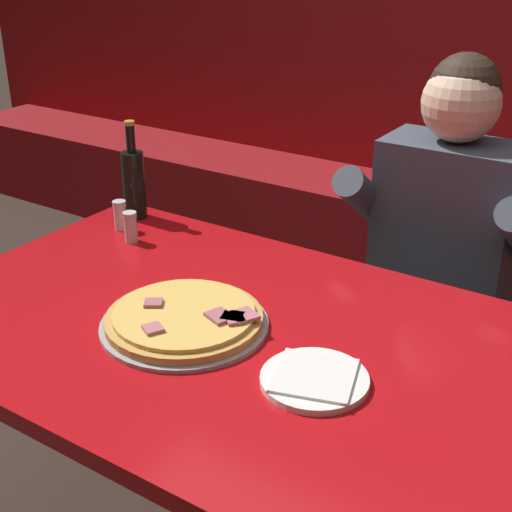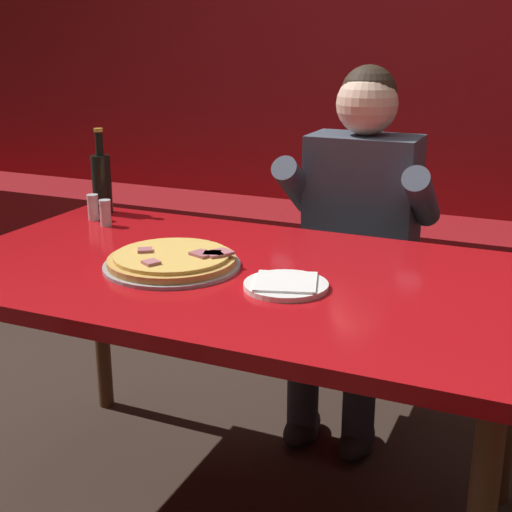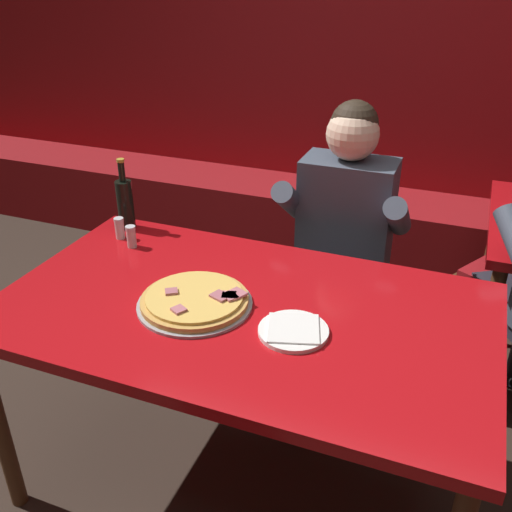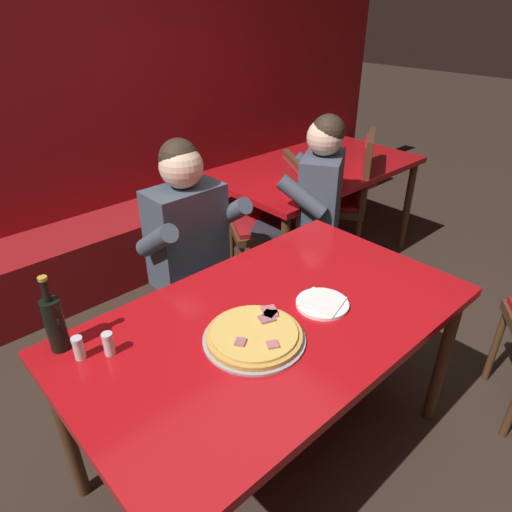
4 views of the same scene
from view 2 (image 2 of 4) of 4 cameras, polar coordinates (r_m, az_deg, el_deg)
The scene contains 9 objects.
booth_wall_panel at distance 3.90m, azimuth 12.13°, elevation 10.86°, with size 6.80×0.16×1.90m, color maroon.
booth_bench at distance 3.75m, azimuth 10.40°, elevation -0.61°, with size 6.46×0.48×0.46m, color maroon.
main_dining_table at distance 1.92m, azimuth -2.21°, elevation -3.10°, with size 1.57×0.91×0.78m.
pizza at distance 1.92m, azimuth -6.70°, elevation -0.38°, with size 0.37×0.37×0.05m.
plate_white_paper at distance 1.75m, azimuth 2.41°, elevation -2.32°, with size 0.21×0.21×0.02m.
beer_bottle at distance 2.52m, azimuth -12.24°, elevation 5.85°, with size 0.07×0.07×0.29m.
shaker_parmesan at distance 2.44m, azimuth -12.90°, elevation 3.73°, with size 0.04×0.04×0.09m.
shaker_oregano at distance 2.36m, azimuth -11.95°, elevation 3.29°, with size 0.04×0.04×0.09m.
diner_seated_blue_shirt at distance 2.49m, azimuth 7.89°, elevation 1.66°, with size 0.53×0.53×1.27m.
Camera 2 is at (0.79, -1.62, 1.38)m, focal length 50.00 mm.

